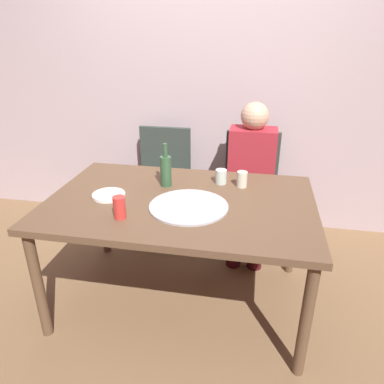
% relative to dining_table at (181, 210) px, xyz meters
% --- Properties ---
extents(ground_plane, '(8.00, 8.00, 0.00)m').
position_rel_dining_table_xyz_m(ground_plane, '(0.00, 0.00, -0.67)').
color(ground_plane, brown).
extents(back_wall, '(6.00, 0.10, 2.60)m').
position_rel_dining_table_xyz_m(back_wall, '(0.00, 1.22, 0.63)').
color(back_wall, '#B29EA3').
rests_on(back_wall, ground_plane).
extents(dining_table, '(1.56, 1.01, 0.74)m').
position_rel_dining_table_xyz_m(dining_table, '(0.00, 0.00, 0.00)').
color(dining_table, brown).
rests_on(dining_table, ground_plane).
extents(pizza_tray, '(0.45, 0.45, 0.01)m').
position_rel_dining_table_xyz_m(pizza_tray, '(0.07, -0.09, 0.08)').
color(pizza_tray, '#ADADB2').
rests_on(pizza_tray, dining_table).
extents(wine_bottle, '(0.07, 0.07, 0.28)m').
position_rel_dining_table_xyz_m(wine_bottle, '(-0.13, 0.19, 0.18)').
color(wine_bottle, '#2D5133').
rests_on(wine_bottle, dining_table).
extents(tumbler_near, '(0.07, 0.07, 0.09)m').
position_rel_dining_table_xyz_m(tumbler_near, '(0.21, 0.29, 0.12)').
color(tumbler_near, '#B7C6BC').
rests_on(tumbler_near, dining_table).
extents(tumbler_far, '(0.07, 0.07, 0.10)m').
position_rel_dining_table_xyz_m(tumbler_far, '(0.34, 0.26, 0.12)').
color(tumbler_far, beige).
rests_on(tumbler_far, dining_table).
extents(soda_can, '(0.07, 0.07, 0.12)m').
position_rel_dining_table_xyz_m(soda_can, '(-0.27, -0.28, 0.13)').
color(soda_can, red).
rests_on(soda_can, dining_table).
extents(plate_stack, '(0.20, 0.20, 0.02)m').
position_rel_dining_table_xyz_m(plate_stack, '(-0.43, -0.04, 0.08)').
color(plate_stack, white).
rests_on(plate_stack, dining_table).
extents(chair_left, '(0.44, 0.44, 0.90)m').
position_rel_dining_table_xyz_m(chair_left, '(-0.36, 0.91, -0.16)').
color(chair_left, '#2D3833').
rests_on(chair_left, ground_plane).
extents(chair_right, '(0.44, 0.44, 0.90)m').
position_rel_dining_table_xyz_m(chair_right, '(0.39, 0.91, -0.16)').
color(chair_right, '#2D3833').
rests_on(chair_right, ground_plane).
extents(guest_in_sweater, '(0.36, 0.56, 1.17)m').
position_rel_dining_table_xyz_m(guest_in_sweater, '(0.39, 0.75, -0.03)').
color(guest_in_sweater, maroon).
rests_on(guest_in_sweater, ground_plane).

